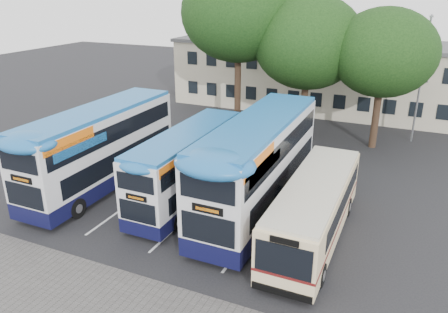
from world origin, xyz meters
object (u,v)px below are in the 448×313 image
at_px(bus_dd_mid, 188,163).
at_px(bus_dd_left, 101,144).
at_px(tree_left, 239,13).
at_px(tree_right, 384,53).
at_px(bus_single, 315,206).
at_px(tree_mid, 308,42).
at_px(bus_dd_right, 259,161).
at_px(lamp_post, 422,73).

bearing_deg(bus_dd_mid, bus_dd_left, -175.62).
bearing_deg(tree_left, bus_dd_left, -102.41).
bearing_deg(tree_right, bus_single, -94.30).
relative_size(tree_left, tree_mid, 1.21).
distance_m(tree_left, bus_dd_right, 15.05).
bearing_deg(bus_dd_right, tree_mid, 94.23).
bearing_deg(tree_right, tree_mid, 176.78).
distance_m(bus_dd_mid, bus_single, 7.13).
bearing_deg(bus_dd_mid, lamp_post, 55.15).
bearing_deg(tree_mid, lamp_post, 15.67).
bearing_deg(lamp_post, bus_single, -102.34).
height_order(tree_mid, tree_right, tree_mid).
xyz_separation_m(tree_left, bus_dd_right, (6.20, -12.17, -6.32)).
bearing_deg(tree_left, lamp_post, 10.95).
bearing_deg(tree_left, bus_dd_mid, -79.09).
bearing_deg(bus_dd_mid, tree_left, 100.91).
relative_size(tree_mid, bus_dd_mid, 1.12).
distance_m(lamp_post, tree_mid, 8.31).
distance_m(lamp_post, bus_dd_mid, 18.77).
xyz_separation_m(tree_mid, bus_dd_right, (0.93, -12.51, -4.41)).
xyz_separation_m(bus_dd_left, bus_single, (12.36, -0.66, -0.91)).
xyz_separation_m(bus_dd_mid, bus_dd_right, (3.76, 0.53, 0.52)).
distance_m(tree_right, bus_dd_left, 19.23).
bearing_deg(bus_dd_right, lamp_post, 65.04).
distance_m(bus_dd_mid, bus_dd_right, 3.83).
xyz_separation_m(tree_mid, bus_single, (4.20, -14.11, -5.45)).
relative_size(bus_dd_right, bus_single, 1.21).
relative_size(tree_right, bus_single, 1.01).
distance_m(tree_left, tree_mid, 5.62).
bearing_deg(bus_single, lamp_post, 77.66).
distance_m(lamp_post, bus_dd_right, 16.38).
height_order(bus_dd_left, bus_dd_mid, bus_dd_left).
distance_m(tree_mid, bus_dd_mid, 14.22).
height_order(tree_right, bus_dd_mid, tree_right).
height_order(lamp_post, tree_mid, tree_mid).
xyz_separation_m(lamp_post, tree_left, (-13.04, -2.52, 3.90)).
distance_m(lamp_post, bus_dd_left, 22.46).
bearing_deg(bus_dd_right, bus_dd_left, -174.13).
bearing_deg(bus_single, bus_dd_mid, 171.34).
distance_m(tree_mid, tree_right, 5.26).
height_order(tree_left, bus_single, tree_left).
bearing_deg(tree_right, lamp_post, 44.42).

